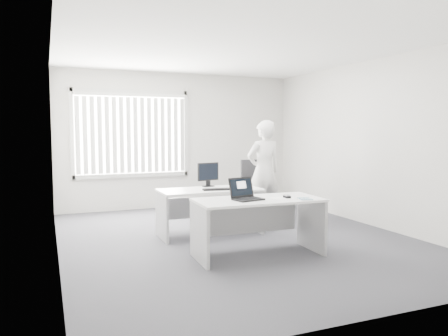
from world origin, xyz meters
name	(u,v)px	position (x,y,z in m)	size (l,w,h in m)	color
ground	(236,239)	(0.00, 0.00, 0.00)	(6.00, 6.00, 0.00)	#4A4950
wall_back	(179,141)	(0.00, 3.00, 1.40)	(5.00, 0.02, 2.80)	beige
wall_front	(381,157)	(0.00, -3.00, 1.40)	(5.00, 0.02, 2.80)	beige
wall_left	(55,148)	(-2.50, 0.00, 1.40)	(0.02, 6.00, 2.80)	beige
wall_right	(372,143)	(2.50, 0.00, 1.40)	(0.02, 6.00, 2.80)	beige
ceiling	(237,48)	(0.00, 0.00, 2.80)	(5.00, 6.00, 0.02)	white
window	(132,134)	(-1.00, 2.96, 1.55)	(2.32, 0.06, 1.76)	beige
blinds	(132,135)	(-1.00, 2.90, 1.52)	(2.20, 0.10, 1.50)	silver
desk_near	(258,215)	(-0.10, -0.91, 0.54)	(1.65, 0.82, 0.74)	white
desk_far	(210,202)	(-0.27, 0.40, 0.51)	(1.57, 0.73, 0.71)	white
office_chair	(254,198)	(1.03, 1.50, 0.33)	(0.68, 0.68, 1.06)	black
person	(264,171)	(0.98, 1.03, 0.90)	(0.66, 0.43, 1.79)	silver
laptop	(248,189)	(-0.26, -0.96, 0.88)	(0.36, 0.32, 0.28)	black
paper_sheet	(283,198)	(0.23, -0.98, 0.74)	(0.30, 0.21, 0.00)	white
mouse	(287,196)	(0.28, -0.99, 0.77)	(0.06, 0.11, 0.04)	#B7B7B9
booklet	(305,199)	(0.45, -1.16, 0.75)	(0.15, 0.20, 0.01)	silver
keyboard	(217,189)	(-0.21, 0.25, 0.72)	(0.43, 0.14, 0.02)	black
monitor	(208,175)	(-0.20, 0.69, 0.91)	(0.39, 0.12, 0.39)	black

